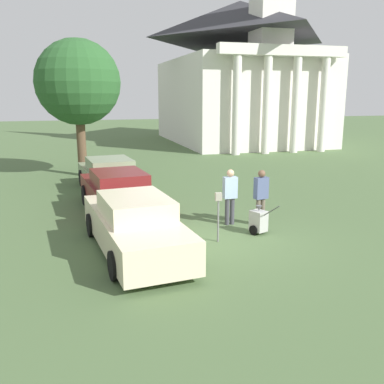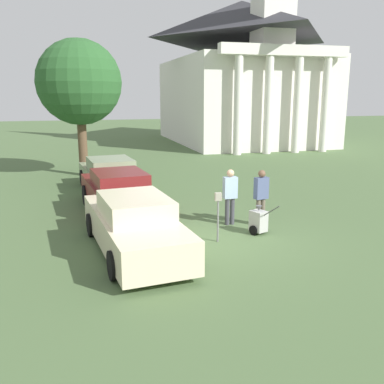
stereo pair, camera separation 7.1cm
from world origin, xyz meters
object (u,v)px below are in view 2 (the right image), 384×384
Objects in this scene: parking_meter at (218,208)px; church at (242,70)px; person_worker at (230,193)px; equipment_cart at (258,221)px; parked_car_cream at (134,225)px; person_supervisor at (261,194)px; parked_car_sage at (110,176)px; parked_car_maroon at (119,193)px.

church reaches higher than parking_meter.
equipment_cart is at bearing 112.56° from person_worker.
parked_car_cream is 3.07× the size of person_supervisor.
parked_car_cream is 3.05× the size of person_worker.
parked_car_cream is 3.54m from person_worker.
equipment_cart is (3.67, 0.45, -0.31)m from parked_car_cream.
church is at bearing 56.43° from parked_car_cream.
parked_car_sage is 2.95× the size of person_worker.
parked_car_sage is 7.57m from parking_meter.
person_worker is (3.18, -5.78, 0.33)m from parked_car_sage.
parked_car_sage is (-0.00, 7.31, -0.03)m from parked_car_cream.
person_worker is 1.00× the size of person_supervisor.
person_worker is at bearing 91.96° from equipment_cart.
equipment_cart is 0.04× the size of church.
person_supervisor is 1.74× the size of equipment_cart.
parked_car_maroon is 24.30m from church.
parked_car_maroon is at bearing 115.35° from equipment_cart.
church reaches higher than parked_car_cream.
parked_car_sage is at bearing -66.57° from person_supervisor.
parking_meter is 1.67m from person_worker.
person_worker reaches higher than parked_car_maroon.
parked_car_cream is 27.51m from church.
person_worker is (3.18, 1.53, 0.30)m from parked_car_cream.
church reaches higher than person_worker.
parked_car_maroon is 4.96m from equipment_cart.
person_worker reaches higher than person_supervisor.
parked_car_sage reaches higher than equipment_cart.
parking_meter is 0.06× the size of church.
parked_car_sage is at bearing 95.64° from equipment_cart.
person_worker is at bearing 19.55° from parked_car_cream.
parked_car_sage is at bearing -126.71° from church.
parked_car_maroon is 4.34m from parking_meter.
parked_car_sage is at bearing 83.82° from parked_car_cream.
parked_car_sage is at bearing 83.81° from parked_car_maroon.
person_supervisor is (4.08, -2.54, 0.29)m from parked_car_maroon.
person_worker is 1.33m from equipment_cart.
person_worker is 1.75× the size of equipment_cart.
parked_car_cream reaches higher than parked_car_maroon.
person_supervisor is at bearing -62.35° from parked_car_sage.
person_supervisor is 1.07m from equipment_cart.
person_supervisor is (4.08, 1.23, 0.30)m from parked_car_cream.
person_worker reaches higher than equipment_cart.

